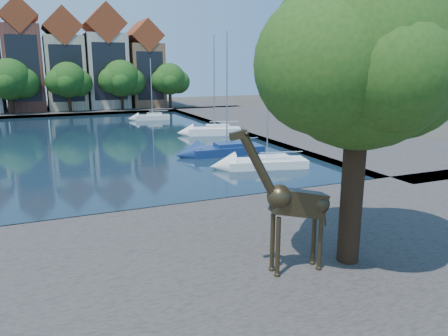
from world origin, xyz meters
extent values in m
plane|color=#38332B|center=(0.00, 0.00, 0.00)|extent=(160.00, 160.00, 0.00)
cube|color=black|center=(0.00, 24.00, 0.04)|extent=(38.00, 50.00, 0.08)
cube|color=#48413E|center=(0.00, -7.00, 0.25)|extent=(50.00, 14.00, 0.50)
cube|color=#48413E|center=(0.00, 56.00, 0.25)|extent=(60.00, 16.00, 0.50)
cube|color=#48413E|center=(25.00, 24.00, 0.25)|extent=(14.00, 52.00, 0.50)
cylinder|color=#332114|center=(7.50, -9.00, 3.25)|extent=(0.80, 0.80, 5.50)
sphere|color=#1C4513|center=(7.50, -9.00, 7.92)|extent=(6.40, 6.40, 6.40)
sphere|color=#1C4513|center=(9.42, -8.70, 7.28)|extent=(4.80, 4.80, 4.80)
sphere|color=#1C4513|center=(5.74, -9.40, 7.60)|extent=(4.48, 4.48, 4.48)
cube|color=brown|center=(-4.00, 56.00, 7.00)|extent=(5.39, 9.00, 13.00)
cube|color=brown|center=(-4.00, 56.00, 14.71)|extent=(5.44, 9.18, 5.44)
cube|color=black|center=(-4.00, 51.52, 7.00)|extent=(4.40, 0.05, 9.75)
cube|color=tan|center=(2.00, 56.00, 6.25)|extent=(5.88, 9.00, 11.50)
cube|color=brown|center=(2.00, 56.00, 13.32)|extent=(5.94, 9.18, 5.94)
cube|color=black|center=(2.00, 51.52, 6.25)|extent=(4.80, 0.05, 8.62)
cube|color=beige|center=(8.50, 56.00, 6.50)|extent=(6.37, 9.00, 12.00)
cube|color=brown|center=(8.50, 56.00, 13.93)|extent=(6.43, 9.18, 6.43)
cube|color=black|center=(8.50, 51.52, 6.50)|extent=(5.20, 0.05, 9.00)
cube|color=brown|center=(15.00, 56.00, 5.75)|extent=(5.39, 9.00, 10.50)
cube|color=brown|center=(15.00, 56.00, 12.21)|extent=(5.44, 9.18, 5.44)
cube|color=black|center=(15.00, 51.52, 5.75)|extent=(4.40, 0.05, 7.88)
cylinder|color=#332114|center=(-6.00, 50.50, 2.10)|extent=(0.50, 0.50, 3.20)
sphere|color=#1E3A10|center=(-6.00, 50.50, 5.50)|extent=(6.00, 6.00, 6.00)
sphere|color=#1E3A10|center=(-4.20, 50.80, 4.90)|extent=(4.50, 4.50, 4.50)
cylinder|color=#332114|center=(2.00, 50.50, 2.10)|extent=(0.50, 0.50, 3.20)
sphere|color=#1E3A10|center=(2.00, 50.50, 5.32)|extent=(5.40, 5.40, 5.40)
sphere|color=#1E3A10|center=(3.62, 50.80, 4.78)|extent=(4.05, 4.05, 4.05)
sphere|color=#1E3A10|center=(0.51, 50.10, 5.05)|extent=(3.78, 3.78, 3.78)
cylinder|color=#332114|center=(10.00, 50.50, 2.10)|extent=(0.50, 0.50, 3.20)
sphere|color=#1E3A10|center=(10.00, 50.50, 5.44)|extent=(5.80, 5.80, 5.80)
sphere|color=#1E3A10|center=(11.74, 50.80, 4.86)|extent=(4.35, 4.35, 4.35)
sphere|color=#1E3A10|center=(8.40, 50.10, 5.15)|extent=(4.06, 4.06, 4.06)
cylinder|color=#332114|center=(18.00, 50.50, 2.10)|extent=(0.50, 0.50, 3.20)
sphere|color=#1E3A10|center=(18.00, 50.50, 5.26)|extent=(5.20, 5.20, 5.20)
sphere|color=#1E3A10|center=(19.56, 50.80, 4.74)|extent=(3.90, 3.90, 3.90)
sphere|color=#1E3A10|center=(16.57, 50.10, 5.00)|extent=(3.64, 3.64, 3.64)
cylinder|color=#352C1A|center=(4.47, -9.06, 1.56)|extent=(0.16, 0.16, 2.13)
cylinder|color=#352C1A|center=(4.51, -8.62, 1.56)|extent=(0.16, 0.16, 2.13)
cylinder|color=#352C1A|center=(6.09, -9.20, 1.56)|extent=(0.16, 0.16, 2.13)
cylinder|color=#352C1A|center=(6.12, -8.76, 1.56)|extent=(0.16, 0.16, 2.13)
cube|color=#352C1A|center=(5.35, -8.91, 2.98)|extent=(2.10, 0.73, 1.24)
cylinder|color=#352C1A|center=(3.84, -8.79, 4.36)|extent=(1.38, 0.42, 2.20)
cube|color=#352C1A|center=(3.12, -8.73, 5.44)|extent=(0.60, 0.23, 0.34)
cube|color=white|center=(12.80, 7.04, 0.47)|extent=(6.27, 3.42, 0.78)
cube|color=white|center=(12.80, 7.04, 0.73)|extent=(2.87, 2.03, 0.44)
cylinder|color=#B2B2B7|center=(12.80, 7.04, 4.23)|extent=(0.10, 0.10, 7.07)
cube|color=navy|center=(12.00, 12.71, 0.52)|extent=(6.33, 2.35, 0.88)
cube|color=navy|center=(12.00, 12.71, 0.81)|extent=(2.78, 1.61, 0.49)
cylinder|color=#B2B2B7|center=(12.00, 12.71, 5.49)|extent=(0.12, 0.12, 9.46)
cube|color=white|center=(15.00, 23.07, 0.58)|extent=(6.00, 3.43, 0.99)
cube|color=white|center=(15.00, 23.07, 0.91)|extent=(2.76, 2.00, 0.55)
cylinder|color=#B2B2B7|center=(15.00, 23.07, 5.74)|extent=(0.13, 0.13, 9.78)
cube|color=silver|center=(12.00, 38.86, 0.50)|extent=(4.87, 2.31, 0.85)
cube|color=silver|center=(12.00, 38.86, 0.79)|extent=(2.19, 1.44, 0.47)
cylinder|color=#B2B2B7|center=(12.00, 38.86, 4.57)|extent=(0.11, 0.11, 7.66)
camera|label=1|loc=(-2.60, -21.01, 7.60)|focal=35.00mm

